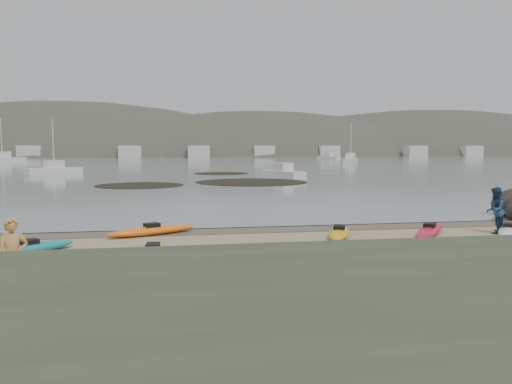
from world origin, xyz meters
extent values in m
plane|color=tan|center=(0.00, 0.00, 0.00)|extent=(600.00, 600.00, 0.00)
plane|color=brown|center=(0.00, -0.30, 0.00)|extent=(60.00, 60.00, 0.00)
plane|color=slate|center=(0.00, 300.00, 0.01)|extent=(1200.00, 1200.00, 0.00)
ellipsoid|color=red|center=(6.26, -2.85, 0.17)|extent=(3.03, 3.61, 0.34)
ellipsoid|color=teal|center=(-7.95, -3.86, 0.17)|extent=(2.79, 2.52, 0.34)
ellipsoid|color=orange|center=(-1.99, -6.02, 0.17)|extent=(1.81, 3.51, 0.34)
ellipsoid|color=white|center=(9.25, -3.40, 0.17)|extent=(2.70, 2.98, 0.34)
ellipsoid|color=orange|center=(-4.23, -1.05, 0.17)|extent=(3.53, 2.13, 0.34)
ellipsoid|color=gold|center=(2.68, -2.77, 0.17)|extent=(1.85, 2.98, 0.34)
ellipsoid|color=#FFB315|center=(4.99, -6.40, 0.17)|extent=(2.01, 3.67, 0.34)
ellipsoid|color=red|center=(0.41, -6.41, 0.17)|extent=(1.39, 3.93, 0.34)
ellipsoid|color=#84C126|center=(-4.05, -5.19, 0.17)|extent=(0.94, 3.52, 0.34)
ellipsoid|color=#F8F214|center=(-5.84, -7.38, 0.17)|extent=(1.17, 3.83, 0.34)
imported|color=tan|center=(-7.03, -8.52, 0.89)|extent=(0.73, 0.56, 1.78)
imported|color=navy|center=(8.98, -2.90, 0.90)|extent=(1.11, 1.10, 1.81)
cylinder|color=black|center=(-6.18, 24.18, 0.03)|extent=(7.67, 7.67, 0.04)
cylinder|color=black|center=(4.15, 26.70, 0.03)|extent=(10.74, 10.74, 0.04)
cylinder|color=black|center=(2.90, 43.08, 0.03)|extent=(6.98, 6.98, 0.04)
cube|color=silver|center=(-17.71, 44.62, 0.47)|extent=(6.49, 5.37, 0.93)
cube|color=silver|center=(8.70, 33.08, 0.44)|extent=(3.98, 6.52, 0.88)
cube|color=silver|center=(34.28, 80.86, 0.59)|extent=(5.84, 8.61, 1.18)
cube|color=silver|center=(-39.33, 95.18, 0.66)|extent=(9.13, 7.89, 1.33)
cube|color=silver|center=(40.02, 113.48, 0.51)|extent=(5.25, 7.31, 1.01)
ellipsoid|color=#384235|center=(-45.00, 195.00, -18.00)|extent=(220.00, 120.00, 80.00)
ellipsoid|color=#384235|center=(35.00, 190.00, -15.30)|extent=(200.00, 110.00, 68.00)
ellipsoid|color=#384235|center=(120.00, 200.00, -17.10)|extent=(230.00, 130.00, 76.00)
cube|color=beige|center=(-42.00, 145.00, 2.00)|extent=(7.00, 5.00, 4.00)
cube|color=beige|center=(-18.00, 145.00, 2.00)|extent=(7.00, 5.00, 4.00)
cube|color=beige|center=(6.00, 145.00, 2.00)|extent=(7.00, 5.00, 4.00)
cube|color=beige|center=(30.00, 145.00, 2.00)|extent=(7.00, 5.00, 4.00)
cube|color=beige|center=(54.00, 145.00, 2.00)|extent=(7.00, 5.00, 4.00)
cube|color=beige|center=(78.00, 145.00, 2.00)|extent=(7.00, 5.00, 4.00)
cube|color=beige|center=(102.00, 145.00, 2.00)|extent=(7.00, 5.00, 4.00)
camera|label=1|loc=(-3.49, -20.34, 3.34)|focal=35.00mm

